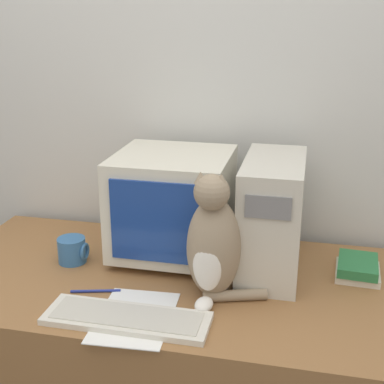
{
  "coord_description": "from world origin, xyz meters",
  "views": [
    {
      "loc": [
        0.42,
        -1.12,
        1.58
      ],
      "look_at": [
        0.07,
        0.43,
        1.03
      ],
      "focal_mm": 50.0,
      "sensor_mm": 36.0,
      "label": 1
    }
  ],
  "objects_px": {
    "cat": "(213,244)",
    "keyboard": "(127,318)",
    "crt_monitor": "(173,204)",
    "mug": "(73,250)",
    "computer_tower": "(272,216)",
    "pen": "(96,291)",
    "book_stack": "(358,268)"
  },
  "relations": [
    {
      "from": "cat",
      "to": "keyboard",
      "type": "bearing_deg",
      "value": -131.7
    },
    {
      "from": "crt_monitor",
      "to": "mug",
      "type": "xyz_separation_m",
      "value": [
        -0.32,
        -0.13,
        -0.15
      ]
    },
    {
      "from": "computer_tower",
      "to": "cat",
      "type": "bearing_deg",
      "value": -125.22
    },
    {
      "from": "cat",
      "to": "pen",
      "type": "height_order",
      "value": "cat"
    },
    {
      "from": "crt_monitor",
      "to": "computer_tower",
      "type": "relative_size",
      "value": 0.95
    },
    {
      "from": "computer_tower",
      "to": "keyboard",
      "type": "distance_m",
      "value": 0.58
    },
    {
      "from": "crt_monitor",
      "to": "computer_tower",
      "type": "xyz_separation_m",
      "value": [
        0.34,
        -0.03,
        -0.0
      ]
    },
    {
      "from": "book_stack",
      "to": "mug",
      "type": "distance_m",
      "value": 0.96
    },
    {
      "from": "crt_monitor",
      "to": "pen",
      "type": "xyz_separation_m",
      "value": [
        -0.17,
        -0.31,
        -0.19
      ]
    },
    {
      "from": "keyboard",
      "to": "pen",
      "type": "bearing_deg",
      "value": 138.27
    },
    {
      "from": "keyboard",
      "to": "mug",
      "type": "distance_m",
      "value": 0.44
    },
    {
      "from": "cat",
      "to": "pen",
      "type": "distance_m",
      "value": 0.4
    },
    {
      "from": "keyboard",
      "to": "computer_tower",
      "type": "bearing_deg",
      "value": 48.61
    },
    {
      "from": "computer_tower",
      "to": "mug",
      "type": "distance_m",
      "value": 0.69
    },
    {
      "from": "cat",
      "to": "book_stack",
      "type": "bearing_deg",
      "value": 32.76
    },
    {
      "from": "computer_tower",
      "to": "keyboard",
      "type": "height_order",
      "value": "computer_tower"
    },
    {
      "from": "crt_monitor",
      "to": "book_stack",
      "type": "distance_m",
      "value": 0.65
    },
    {
      "from": "crt_monitor",
      "to": "keyboard",
      "type": "bearing_deg",
      "value": -92.52
    },
    {
      "from": "mug",
      "to": "pen",
      "type": "bearing_deg",
      "value": -49.1
    },
    {
      "from": "crt_monitor",
      "to": "cat",
      "type": "relative_size",
      "value": 0.97
    },
    {
      "from": "computer_tower",
      "to": "keyboard",
      "type": "xyz_separation_m",
      "value": [
        -0.36,
        -0.41,
        -0.18
      ]
    },
    {
      "from": "crt_monitor",
      "to": "keyboard",
      "type": "distance_m",
      "value": 0.48
    },
    {
      "from": "keyboard",
      "to": "pen",
      "type": "xyz_separation_m",
      "value": [
        -0.15,
        0.13,
        -0.01
      ]
    },
    {
      "from": "pen",
      "to": "mug",
      "type": "distance_m",
      "value": 0.24
    },
    {
      "from": "keyboard",
      "to": "mug",
      "type": "bearing_deg",
      "value": 134.24
    },
    {
      "from": "computer_tower",
      "to": "cat",
      "type": "xyz_separation_m",
      "value": [
        -0.15,
        -0.22,
        -0.02
      ]
    },
    {
      "from": "computer_tower",
      "to": "crt_monitor",
      "type": "bearing_deg",
      "value": 174.29
    },
    {
      "from": "computer_tower",
      "to": "cat",
      "type": "relative_size",
      "value": 1.03
    },
    {
      "from": "crt_monitor",
      "to": "cat",
      "type": "bearing_deg",
      "value": -53.08
    },
    {
      "from": "book_stack",
      "to": "pen",
      "type": "bearing_deg",
      "value": -160.1
    },
    {
      "from": "book_stack",
      "to": "pen",
      "type": "xyz_separation_m",
      "value": [
        -0.8,
        -0.29,
        -0.02
      ]
    },
    {
      "from": "keyboard",
      "to": "mug",
      "type": "relative_size",
      "value": 4.61
    }
  ]
}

